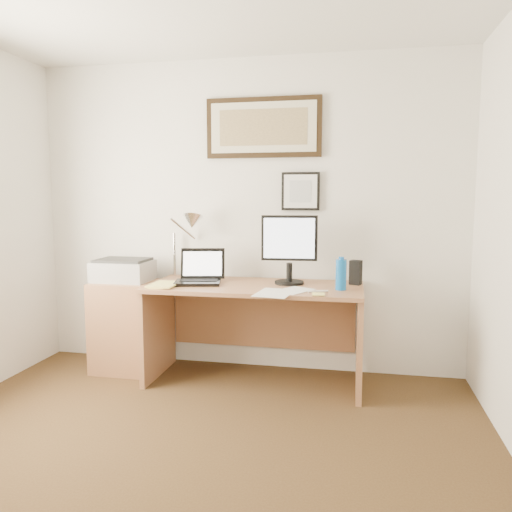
% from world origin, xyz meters
% --- Properties ---
extents(floor, '(4.00, 4.00, 0.00)m').
position_xyz_m(floor, '(0.00, 0.00, 0.00)').
color(floor, '#402B16').
rests_on(floor, ground).
extents(wall_back, '(3.50, 0.02, 2.50)m').
position_xyz_m(wall_back, '(0.00, 2.00, 1.25)').
color(wall_back, white).
rests_on(wall_back, ground).
extents(side_cabinet, '(0.50, 0.40, 0.73)m').
position_xyz_m(side_cabinet, '(-0.92, 1.68, 0.36)').
color(side_cabinet, '#905D3C').
rests_on(side_cabinet, floor).
extents(water_bottle, '(0.08, 0.08, 0.22)m').
position_xyz_m(water_bottle, '(0.79, 1.56, 0.86)').
color(water_bottle, '#0D5BB4').
rests_on(water_bottle, desk).
extents(bottle_cap, '(0.04, 0.04, 0.02)m').
position_xyz_m(bottle_cap, '(0.79, 1.56, 0.98)').
color(bottle_cap, '#0D5BB4').
rests_on(bottle_cap, water_bottle).
extents(speaker, '(0.10, 0.09, 0.18)m').
position_xyz_m(speaker, '(0.89, 1.80, 0.84)').
color(speaker, black).
rests_on(speaker, desk).
extents(paper_sheet_a, '(0.27, 0.36, 0.00)m').
position_xyz_m(paper_sheet_a, '(0.35, 1.35, 0.75)').
color(paper_sheet_a, white).
rests_on(paper_sheet_a, desk).
extents(paper_sheet_b, '(0.31, 0.34, 0.00)m').
position_xyz_m(paper_sheet_b, '(0.46, 1.46, 0.75)').
color(paper_sheet_b, white).
rests_on(paper_sheet_b, desk).
extents(sticky_pad, '(0.09, 0.09, 0.01)m').
position_xyz_m(sticky_pad, '(0.65, 1.33, 0.76)').
color(sticky_pad, '#FFEF78').
rests_on(sticky_pad, desk).
extents(marker_pen, '(0.14, 0.06, 0.02)m').
position_xyz_m(marker_pen, '(0.64, 1.43, 0.76)').
color(marker_pen, white).
rests_on(marker_pen, desk).
extents(book, '(0.20, 0.27, 0.02)m').
position_xyz_m(book, '(-0.59, 1.46, 0.76)').
color(book, '#EEE470').
rests_on(book, desk).
extents(desk, '(1.60, 0.70, 0.75)m').
position_xyz_m(desk, '(0.15, 1.72, 0.51)').
color(desk, '#905D3C').
rests_on(desk, floor).
extents(laptop, '(0.38, 0.36, 0.26)m').
position_xyz_m(laptop, '(-0.28, 1.63, 0.81)').
color(laptop, black).
rests_on(laptop, desk).
extents(lcd_monitor, '(0.42, 0.22, 0.52)m').
position_xyz_m(lcd_monitor, '(0.40, 1.72, 1.04)').
color(lcd_monitor, black).
rests_on(lcd_monitor, desk).
extents(printer, '(0.44, 0.34, 0.18)m').
position_xyz_m(printer, '(-0.96, 1.72, 0.82)').
color(printer, '#A1A1A4').
rests_on(printer, side_cabinet).
extents(desk_lamp, '(0.29, 0.27, 0.53)m').
position_xyz_m(desk_lamp, '(-0.41, 1.81, 1.19)').
color(desk_lamp, silver).
rests_on(desk_lamp, desk).
extents(picture_large, '(0.92, 0.04, 0.47)m').
position_xyz_m(picture_large, '(0.15, 1.97, 1.95)').
color(picture_large, black).
rests_on(picture_large, wall_back).
extents(picture_small, '(0.30, 0.03, 0.30)m').
position_xyz_m(picture_small, '(0.45, 1.97, 1.45)').
color(picture_small, black).
rests_on(picture_small, wall_back).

